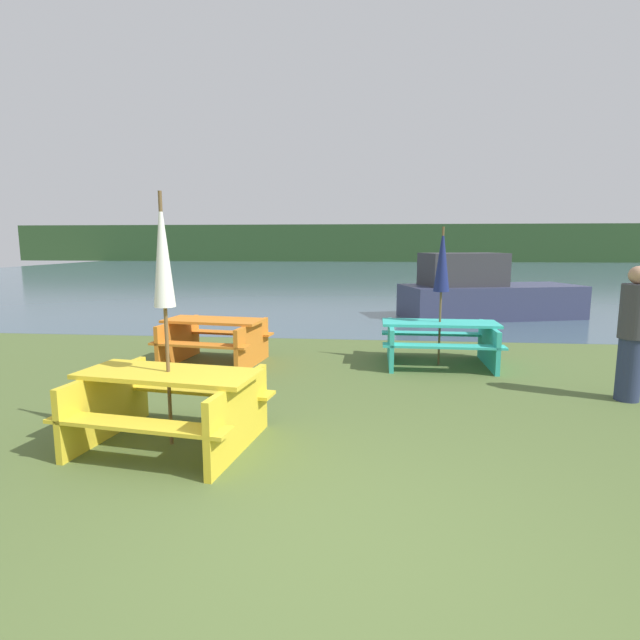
% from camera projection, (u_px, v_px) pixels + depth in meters
% --- Properties ---
extents(ground_plane, '(60.00, 60.00, 0.00)m').
position_uv_depth(ground_plane, '(334.00, 554.00, 3.25)').
color(ground_plane, '#516633').
extents(water, '(60.00, 50.00, 0.00)m').
position_uv_depth(water, '(366.00, 272.00, 35.05)').
color(water, '#425B6B').
rests_on(water, ground_plane).
extents(far_treeline, '(80.00, 1.60, 4.00)m').
position_uv_depth(far_treeline, '(367.00, 243.00, 54.41)').
color(far_treeline, '#284723').
rests_on(far_treeline, water).
extents(picnic_table_yellow, '(1.94, 1.62, 0.75)m').
position_uv_depth(picnic_table_yellow, '(170.00, 401.00, 4.97)').
color(picnic_table_yellow, yellow).
rests_on(picnic_table_yellow, ground_plane).
extents(picnic_table_orange, '(1.80, 1.59, 0.76)m').
position_uv_depth(picnic_table_orange, '(214.00, 337.00, 8.33)').
color(picnic_table_orange, orange).
rests_on(picnic_table_orange, ground_plane).
extents(picnic_table_teal, '(1.90, 1.41, 0.72)m').
position_uv_depth(picnic_table_teal, '(439.00, 338.00, 8.27)').
color(picnic_table_teal, '#33B7A8').
rests_on(picnic_table_teal, ground_plane).
extents(umbrella_white, '(0.21, 0.21, 2.49)m').
position_uv_depth(umbrella_white, '(163.00, 255.00, 4.75)').
color(umbrella_white, brown).
rests_on(umbrella_white, ground_plane).
extents(umbrella_navy, '(0.26, 0.26, 2.27)m').
position_uv_depth(umbrella_navy, '(442.00, 261.00, 8.08)').
color(umbrella_navy, brown).
rests_on(umbrella_navy, ground_plane).
extents(boat, '(5.03, 2.98, 1.75)m').
position_uv_depth(boat, '(484.00, 294.00, 13.48)').
color(boat, '#333856').
rests_on(boat, water).
extents(person, '(0.35, 0.35, 1.73)m').
position_uv_depth(person, '(632.00, 334.00, 6.31)').
color(person, '#283351').
rests_on(person, ground_plane).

